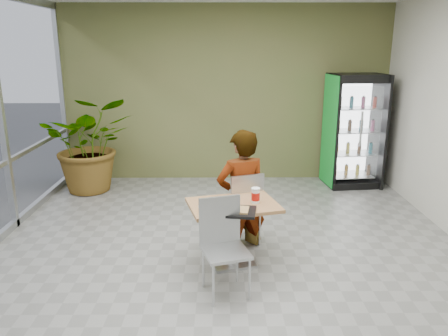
% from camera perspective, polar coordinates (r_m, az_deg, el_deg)
% --- Properties ---
extents(ground, '(7.00, 7.00, 0.00)m').
position_cam_1_polar(ground, '(5.23, 0.57, -12.52)').
color(ground, gray).
rests_on(ground, ground).
extents(room_envelope, '(6.00, 7.00, 3.20)m').
position_cam_1_polar(room_envelope, '(4.69, 0.62, 4.97)').
color(room_envelope, beige).
rests_on(room_envelope, ground).
extents(dining_table, '(1.13, 0.92, 0.75)m').
position_cam_1_polar(dining_table, '(5.03, 1.21, -6.95)').
color(dining_table, '#A67147').
rests_on(dining_table, ground).
extents(chair_far, '(0.55, 0.55, 0.97)m').
position_cam_1_polar(chair_far, '(5.49, 2.65, -4.66)').
color(chair_far, '#ACAFB1').
rests_on(chair_far, ground).
extents(chair_near, '(0.55, 0.55, 0.99)m').
position_cam_1_polar(chair_near, '(4.51, -0.17, -9.10)').
color(chair_near, '#ACAFB1').
rests_on(chair_near, ground).
extents(seated_woman, '(0.77, 0.62, 1.80)m').
position_cam_1_polar(seated_woman, '(5.52, 2.28, -4.16)').
color(seated_woman, black).
rests_on(seated_woman, ground).
extents(pizza_plate, '(0.30, 0.25, 0.03)m').
position_cam_1_polar(pizza_plate, '(4.95, -0.10, -4.45)').
color(pizza_plate, white).
rests_on(pizza_plate, dining_table).
extents(soda_cup, '(0.10, 0.10, 0.18)m').
position_cam_1_polar(soda_cup, '(4.96, 4.14, -3.62)').
color(soda_cup, white).
rests_on(soda_cup, dining_table).
extents(napkin_stack, '(0.17, 0.17, 0.02)m').
position_cam_1_polar(napkin_stack, '(4.78, -2.39, -5.31)').
color(napkin_stack, white).
rests_on(napkin_stack, dining_table).
extents(cafeteria_tray, '(0.52, 0.41, 0.03)m').
position_cam_1_polar(cafeteria_tray, '(4.69, 1.21, -5.69)').
color(cafeteria_tray, black).
rests_on(cafeteria_tray, dining_table).
extents(beverage_fridge, '(0.99, 0.80, 2.00)m').
position_cam_1_polar(beverage_fridge, '(8.16, 16.61, 4.67)').
color(beverage_fridge, black).
rests_on(beverage_fridge, ground).
extents(potted_plant, '(1.76, 1.61, 1.67)m').
position_cam_1_polar(potted_plant, '(7.89, -17.06, 3.01)').
color(potted_plant, '#335F26').
rests_on(potted_plant, ground).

